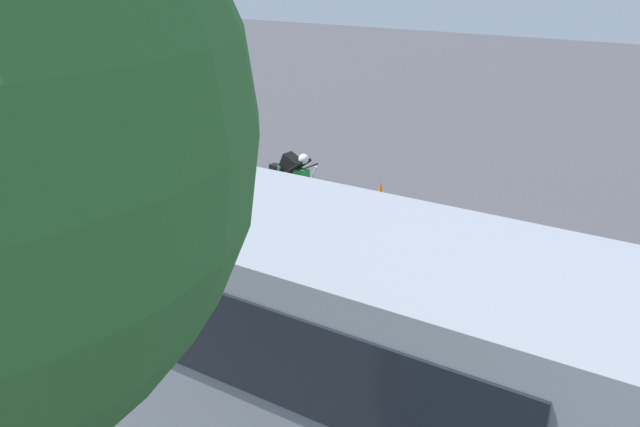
{
  "coord_description": "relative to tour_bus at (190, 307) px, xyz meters",
  "views": [
    {
      "loc": [
        -4.96,
        10.87,
        5.95
      ],
      "look_at": [
        1.66,
        0.35,
        1.1
      ],
      "focal_mm": 38.07,
      "sensor_mm": 36.0,
      "label": 1
    }
  ],
  "objects": [
    {
      "name": "ground_plane",
      "position": [
        -0.56,
        -5.25,
        -1.65
      ],
      "size": [
        80.0,
        80.0,
        0.0
      ],
      "primitive_type": "plane",
      "color": "#424247"
    },
    {
      "name": "tour_bus",
      "position": [
        0.0,
        0.0,
        0.0
      ],
      "size": [
        11.41,
        2.69,
        3.25
      ],
      "color": "#8C939E",
      "rests_on": "ground_plane"
    },
    {
      "name": "spectator_far_left",
      "position": [
        -1.36,
        -2.68,
        -0.61
      ],
      "size": [
        0.57,
        0.39,
        1.74
      ],
      "color": "#473823",
      "rests_on": "ground_plane"
    },
    {
      "name": "spectator_left",
      "position": [
        -0.3,
        -2.42,
        -0.57
      ],
      "size": [
        0.58,
        0.37,
        1.81
      ],
      "color": "black",
      "rests_on": "ground_plane"
    },
    {
      "name": "spectator_centre",
      "position": [
        0.77,
        -2.81,
        -0.67
      ],
      "size": [
        0.58,
        0.36,
        1.66
      ],
      "color": "black",
      "rests_on": "ground_plane"
    },
    {
      "name": "spectator_right",
      "position": [
        1.74,
        -2.73,
        -0.6
      ],
      "size": [
        0.57,
        0.31,
        1.75
      ],
      "color": "black",
      "rests_on": "ground_plane"
    },
    {
      "name": "parked_motorcycle_silver",
      "position": [
        -2.58,
        -2.09,
        -1.16
      ],
      "size": [
        2.03,
        0.72,
        0.99
      ],
      "color": "black",
      "rests_on": "ground_plane"
    },
    {
      "name": "stunt_motorcycle",
      "position": [
        3.82,
        -7.88,
        -1.03
      ],
      "size": [
        2.05,
        0.6,
        1.23
      ],
      "color": "black",
      "rests_on": "ground_plane"
    },
    {
      "name": "traffic_cone",
      "position": [
        1.66,
        -8.6,
        -1.34
      ],
      "size": [
        0.34,
        0.34,
        0.63
      ],
      "color": "orange",
      "rests_on": "ground_plane"
    },
    {
      "name": "bay_line_b",
      "position": [
        -3.76,
        -6.16,
        -1.64
      ],
      "size": [
        0.27,
        3.72,
        0.01
      ],
      "color": "white",
      "rests_on": "ground_plane"
    },
    {
      "name": "bay_line_c",
      "position": [
        -0.9,
        -6.16,
        -1.64
      ],
      "size": [
        0.28,
        3.88,
        0.01
      ],
      "color": "white",
      "rests_on": "ground_plane"
    },
    {
      "name": "bay_line_d",
      "position": [
        1.96,
        -6.16,
        -1.64
      ],
      "size": [
        0.26,
        3.59,
        0.01
      ],
      "color": "white",
      "rests_on": "ground_plane"
    },
    {
      "name": "bay_line_e",
      "position": [
        4.83,
        -6.16,
        -1.64
      ],
      "size": [
        0.28,
        3.93,
        0.01
      ],
      "color": "white",
      "rests_on": "ground_plane"
    }
  ]
}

